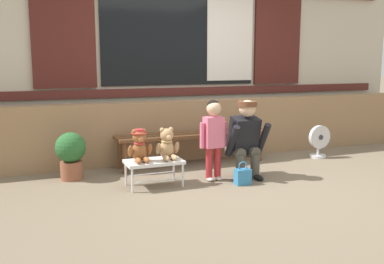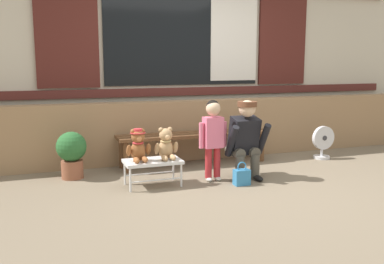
{
  "view_description": "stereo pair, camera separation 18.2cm",
  "coord_description": "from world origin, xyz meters",
  "px_view_note": "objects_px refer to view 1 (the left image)",
  "views": [
    {
      "loc": [
        -2.28,
        -4.26,
        1.39
      ],
      "look_at": [
        -0.36,
        0.5,
        0.55
      ],
      "focal_mm": 40.06,
      "sensor_mm": 36.0,
      "label": 1
    },
    {
      "loc": [
        -2.11,
        -4.32,
        1.39
      ],
      "look_at": [
        -0.36,
        0.5,
        0.55
      ],
      "focal_mm": 40.06,
      "sensor_mm": 36.0,
      "label": 2
    }
  ],
  "objects_px": {
    "small_display_bench": "(154,163)",
    "child_standing": "(214,131)",
    "handbag_on_ground": "(243,176)",
    "wooden_bench_long": "(193,138)",
    "potted_plant": "(71,153)",
    "teddy_bear_with_hat": "(140,146)",
    "adult_crouching": "(246,139)",
    "floor_fan": "(319,142)",
    "teddy_bear_plain": "(167,145)"
  },
  "relations": [
    {
      "from": "wooden_bench_long",
      "to": "handbag_on_ground",
      "type": "bearing_deg",
      "value": -81.52
    },
    {
      "from": "small_display_bench",
      "to": "potted_plant",
      "type": "height_order",
      "value": "potted_plant"
    },
    {
      "from": "adult_crouching",
      "to": "teddy_bear_plain",
      "type": "bearing_deg",
      "value": 176.71
    },
    {
      "from": "handbag_on_ground",
      "to": "floor_fan",
      "type": "distance_m",
      "value": 1.9
    },
    {
      "from": "adult_crouching",
      "to": "potted_plant",
      "type": "distance_m",
      "value": 2.1
    },
    {
      "from": "adult_crouching",
      "to": "handbag_on_ground",
      "type": "distance_m",
      "value": 0.5
    },
    {
      "from": "potted_plant",
      "to": "floor_fan",
      "type": "height_order",
      "value": "potted_plant"
    },
    {
      "from": "adult_crouching",
      "to": "handbag_on_ground",
      "type": "relative_size",
      "value": 3.49
    },
    {
      "from": "adult_crouching",
      "to": "potted_plant",
      "type": "relative_size",
      "value": 1.67
    },
    {
      "from": "teddy_bear_with_hat",
      "to": "handbag_on_ground",
      "type": "xyz_separation_m",
      "value": [
        1.12,
        -0.32,
        -0.38
      ]
    },
    {
      "from": "small_display_bench",
      "to": "child_standing",
      "type": "relative_size",
      "value": 0.67
    },
    {
      "from": "small_display_bench",
      "to": "handbag_on_ground",
      "type": "height_order",
      "value": "small_display_bench"
    },
    {
      "from": "child_standing",
      "to": "handbag_on_ground",
      "type": "height_order",
      "value": "child_standing"
    },
    {
      "from": "adult_crouching",
      "to": "child_standing",
      "type": "bearing_deg",
      "value": 176.27
    },
    {
      "from": "small_display_bench",
      "to": "teddy_bear_with_hat",
      "type": "distance_m",
      "value": 0.26
    },
    {
      "from": "adult_crouching",
      "to": "potted_plant",
      "type": "xyz_separation_m",
      "value": [
        -1.97,
        0.7,
        -0.16
      ]
    },
    {
      "from": "handbag_on_ground",
      "to": "wooden_bench_long",
      "type": "bearing_deg",
      "value": 98.48
    },
    {
      "from": "wooden_bench_long",
      "to": "small_display_bench",
      "type": "xyz_separation_m",
      "value": [
        -0.8,
        -0.81,
        -0.11
      ]
    },
    {
      "from": "handbag_on_ground",
      "to": "floor_fan",
      "type": "height_order",
      "value": "floor_fan"
    },
    {
      "from": "potted_plant",
      "to": "handbag_on_ground",
      "type": "bearing_deg",
      "value": -28.14
    },
    {
      "from": "child_standing",
      "to": "handbag_on_ground",
      "type": "relative_size",
      "value": 3.52
    },
    {
      "from": "teddy_bear_with_hat",
      "to": "wooden_bench_long",
      "type": "bearing_deg",
      "value": 40.08
    },
    {
      "from": "small_display_bench",
      "to": "teddy_bear_plain",
      "type": "height_order",
      "value": "teddy_bear_plain"
    },
    {
      "from": "wooden_bench_long",
      "to": "potted_plant",
      "type": "bearing_deg",
      "value": -174.35
    },
    {
      "from": "wooden_bench_long",
      "to": "teddy_bear_with_hat",
      "type": "relative_size",
      "value": 5.78
    },
    {
      "from": "child_standing",
      "to": "floor_fan",
      "type": "relative_size",
      "value": 2.0
    },
    {
      "from": "small_display_bench",
      "to": "floor_fan",
      "type": "xyz_separation_m",
      "value": [
        2.67,
        0.5,
        -0.03
      ]
    },
    {
      "from": "teddy_bear_with_hat",
      "to": "teddy_bear_plain",
      "type": "height_order",
      "value": "same"
    },
    {
      "from": "potted_plant",
      "to": "floor_fan",
      "type": "relative_size",
      "value": 1.19
    },
    {
      "from": "teddy_bear_plain",
      "to": "adult_crouching",
      "type": "height_order",
      "value": "adult_crouching"
    },
    {
      "from": "potted_plant",
      "to": "teddy_bear_plain",
      "type": "bearing_deg",
      "value": -32.95
    },
    {
      "from": "wooden_bench_long",
      "to": "child_standing",
      "type": "xyz_separation_m",
      "value": [
        -0.07,
        -0.83,
        0.22
      ]
    },
    {
      "from": "teddy_bear_plain",
      "to": "teddy_bear_with_hat",
      "type": "bearing_deg",
      "value": 179.87
    },
    {
      "from": "wooden_bench_long",
      "to": "floor_fan",
      "type": "relative_size",
      "value": 4.37
    },
    {
      "from": "small_display_bench",
      "to": "teddy_bear_with_hat",
      "type": "xyz_separation_m",
      "value": [
        -0.16,
        0.0,
        0.21
      ]
    },
    {
      "from": "adult_crouching",
      "to": "handbag_on_ground",
      "type": "xyz_separation_m",
      "value": [
        -0.17,
        -0.26,
        -0.38
      ]
    },
    {
      "from": "teddy_bear_with_hat",
      "to": "potted_plant",
      "type": "height_order",
      "value": "teddy_bear_with_hat"
    },
    {
      "from": "teddy_bear_with_hat",
      "to": "adult_crouching",
      "type": "bearing_deg",
      "value": -2.51
    },
    {
      "from": "adult_crouching",
      "to": "floor_fan",
      "type": "height_order",
      "value": "adult_crouching"
    },
    {
      "from": "child_standing",
      "to": "adult_crouching",
      "type": "xyz_separation_m",
      "value": [
        0.41,
        -0.03,
        -0.11
      ]
    },
    {
      "from": "wooden_bench_long",
      "to": "handbag_on_ground",
      "type": "height_order",
      "value": "wooden_bench_long"
    },
    {
      "from": "teddy_bear_with_hat",
      "to": "potted_plant",
      "type": "distance_m",
      "value": 0.94
    },
    {
      "from": "adult_crouching",
      "to": "floor_fan",
      "type": "bearing_deg",
      "value": 19.91
    },
    {
      "from": "small_display_bench",
      "to": "adult_crouching",
      "type": "distance_m",
      "value": 1.16
    },
    {
      "from": "teddy_bear_plain",
      "to": "floor_fan",
      "type": "relative_size",
      "value": 0.76
    },
    {
      "from": "small_display_bench",
      "to": "potted_plant",
      "type": "bearing_deg",
      "value": 142.25
    },
    {
      "from": "wooden_bench_long",
      "to": "teddy_bear_plain",
      "type": "distance_m",
      "value": 1.03
    },
    {
      "from": "wooden_bench_long",
      "to": "adult_crouching",
      "type": "bearing_deg",
      "value": -68.4
    },
    {
      "from": "child_standing",
      "to": "adult_crouching",
      "type": "relative_size",
      "value": 1.01
    },
    {
      "from": "teddy_bear_plain",
      "to": "adult_crouching",
      "type": "distance_m",
      "value": 0.98
    }
  ]
}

